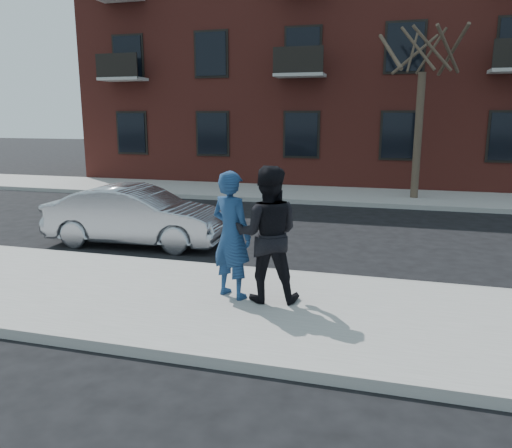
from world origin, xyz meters
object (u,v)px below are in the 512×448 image
(silver_sedan, at_px, (137,216))
(man_peacoat, at_px, (267,234))
(street_tree, at_px, (425,35))
(man_hoodie, at_px, (232,235))

(silver_sedan, bearing_deg, man_peacoat, -130.80)
(street_tree, relative_size, man_hoodie, 3.43)
(street_tree, distance_m, man_peacoat, 12.05)
(street_tree, bearing_deg, man_hoodie, -105.28)
(street_tree, height_order, silver_sedan, street_tree)
(street_tree, xyz_separation_m, man_peacoat, (-2.43, -10.97, -4.34))
(street_tree, bearing_deg, silver_sedan, -128.45)
(street_tree, relative_size, man_peacoat, 3.28)
(silver_sedan, relative_size, man_hoodie, 2.08)
(street_tree, distance_m, silver_sedan, 11.27)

